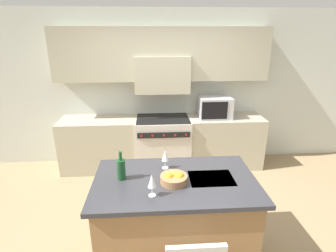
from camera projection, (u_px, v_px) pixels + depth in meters
ground_plane at (170, 230)px, 3.24m from camera, size 10.00×10.00×0.00m
back_cabinetry at (162, 76)px, 4.52m from camera, size 10.00×0.46×2.70m
back_counter at (163, 143)px, 4.67m from camera, size 3.52×0.62×0.91m
range_stove at (163, 143)px, 4.65m from camera, size 0.93×0.70×0.92m
microwave at (215, 107)px, 4.51m from camera, size 0.55×0.40×0.36m
kitchen_island at (175, 218)px, 2.74m from camera, size 1.61×0.95×0.94m
wine_bottle at (121, 169)px, 2.56m from camera, size 0.08×0.08×0.29m
wine_glass_near at (152, 182)px, 2.28m from camera, size 0.07×0.07×0.21m
wine_glass_far at (165, 156)px, 2.75m from camera, size 0.07×0.07×0.21m
fruit_bowl at (174, 178)px, 2.52m from camera, size 0.26×0.26×0.11m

